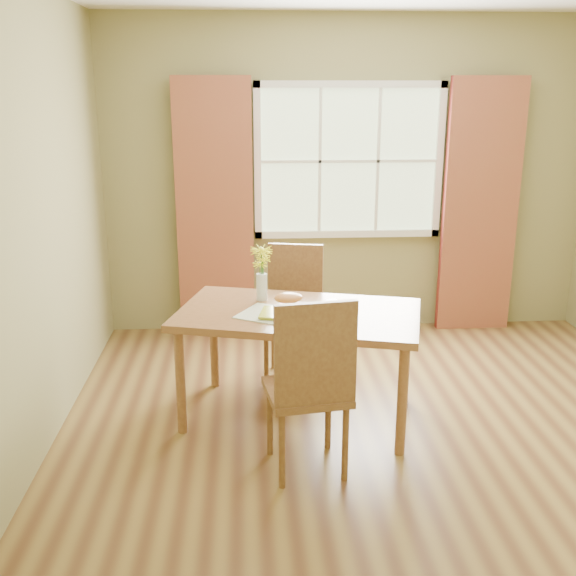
% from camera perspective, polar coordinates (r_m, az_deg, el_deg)
% --- Properties ---
extents(room, '(4.24, 3.84, 2.74)m').
position_cam_1_polar(room, '(4.08, 8.97, 5.71)').
color(room, olive).
rests_on(room, ground).
extents(window, '(1.62, 0.06, 1.32)m').
position_cam_1_polar(window, '(5.88, 5.16, 10.65)').
color(window, '#ABC091').
rests_on(window, room).
extents(curtain_left, '(0.65, 0.08, 2.20)m').
position_cam_1_polar(curtain_left, '(5.79, -6.21, 6.52)').
color(curtain_left, maroon).
rests_on(curtain_left, room).
extents(curtain_right, '(0.65, 0.08, 2.20)m').
position_cam_1_polar(curtain_right, '(6.13, 15.96, 6.54)').
color(curtain_right, maroon).
rests_on(curtain_right, room).
extents(dining_table, '(1.69, 1.21, 0.74)m').
position_cam_1_polar(dining_table, '(4.31, 0.89, -2.94)').
color(dining_table, brown).
rests_on(dining_table, room).
extents(chair_near, '(0.50, 0.50, 1.06)m').
position_cam_1_polar(chair_near, '(3.69, 1.94, -7.87)').
color(chair_near, brown).
rests_on(chair_near, room).
extents(chair_far, '(0.49, 0.49, 0.99)m').
position_cam_1_polar(chair_far, '(5.02, 0.48, -1.52)').
color(chair_far, brown).
rests_on(chair_far, room).
extents(placemat, '(0.55, 0.51, 0.01)m').
position_cam_1_polar(placemat, '(4.21, -0.98, -2.32)').
color(placemat, beige).
rests_on(placemat, dining_table).
extents(plate, '(0.27, 0.27, 0.01)m').
position_cam_1_polar(plate, '(4.20, -0.72, -2.23)').
color(plate, '#ADB82E').
rests_on(plate, placemat).
extents(croissant_sandwich, '(0.20, 0.14, 0.14)m').
position_cam_1_polar(croissant_sandwich, '(4.16, 0.03, -1.35)').
color(croissant_sandwich, '#F7A154').
rests_on(croissant_sandwich, plate).
extents(water_glass, '(0.07, 0.07, 0.11)m').
position_cam_1_polar(water_glass, '(4.17, 3.73, -1.82)').
color(water_glass, silver).
rests_on(water_glass, dining_table).
extents(flower_vase, '(0.15, 0.15, 0.37)m').
position_cam_1_polar(flower_vase, '(4.46, -2.25, 1.84)').
color(flower_vase, silver).
rests_on(flower_vase, dining_table).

